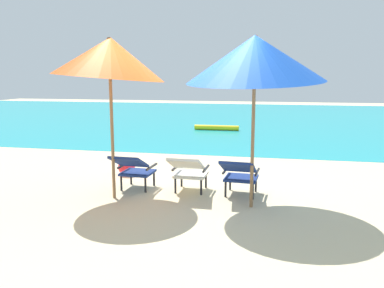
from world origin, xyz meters
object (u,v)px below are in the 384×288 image
at_px(lounge_chair_right, 240,173).
at_px(beach_ball, 127,167).
at_px(beach_umbrella_right, 255,59).
at_px(lounge_chair_center, 189,170).
at_px(beach_umbrella_left, 110,58).
at_px(lounge_chair_left, 134,168).
at_px(swim_buoy, 217,128).

xyz_separation_m(lounge_chair_right, beach_ball, (-2.31, 1.01, -0.24)).
distance_m(lounge_chair_right, beach_umbrella_right, 1.84).
xyz_separation_m(lounge_chair_center, beach_umbrella_right, (1.06, -0.48, 1.77)).
relative_size(beach_umbrella_left, beach_ball, 7.75).
bearing_deg(lounge_chair_center, lounge_chair_left, -177.19).
distance_m(lounge_chair_right, beach_ball, 2.54).
relative_size(swim_buoy, beach_ball, 4.80).
xyz_separation_m(lounge_chair_right, beach_umbrella_right, (0.21, -0.43, 1.77)).
bearing_deg(beach_umbrella_left, beach_umbrella_right, -0.39).
xyz_separation_m(lounge_chair_left, beach_umbrella_right, (2.00, -0.44, 1.77)).
xyz_separation_m(lounge_chair_left, beach_umbrella_left, (-0.18, -0.42, 1.80)).
height_order(lounge_chair_right, beach_umbrella_left, beach_umbrella_left).
height_order(swim_buoy, beach_umbrella_right, beach_umbrella_right).
bearing_deg(swim_buoy, beach_umbrella_left, -93.41).
bearing_deg(lounge_chair_left, beach_ball, 117.45).
bearing_deg(swim_buoy, beach_ball, -96.96).
distance_m(lounge_chair_center, beach_umbrella_left, 2.18).
bearing_deg(beach_umbrella_right, lounge_chair_left, 167.72).
bearing_deg(lounge_chair_left, swim_buoy, 87.77).
bearing_deg(beach_umbrella_left, lounge_chair_left, 66.30).
distance_m(beach_umbrella_left, beach_ball, 2.51).
height_order(lounge_chair_center, beach_ball, lounge_chair_center).
bearing_deg(swim_buoy, lounge_chair_center, -85.27).
bearing_deg(lounge_chair_center, beach_ball, 146.78).
relative_size(lounge_chair_center, lounge_chair_right, 0.97).
relative_size(lounge_chair_right, beach_ball, 2.73).
relative_size(lounge_chair_center, beach_ball, 2.65).
bearing_deg(beach_umbrella_left, swim_buoy, 86.59).
bearing_deg(lounge_chair_right, beach_umbrella_right, -63.76).
relative_size(lounge_chair_center, beach_umbrella_left, 0.34).
relative_size(swim_buoy, lounge_chair_right, 1.76).
distance_m(swim_buoy, lounge_chair_center, 7.75).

